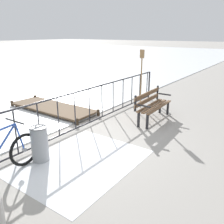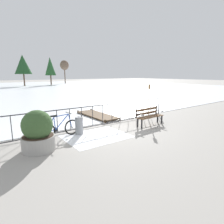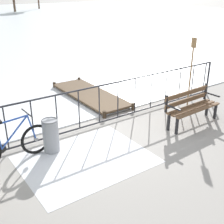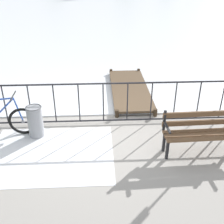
% 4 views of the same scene
% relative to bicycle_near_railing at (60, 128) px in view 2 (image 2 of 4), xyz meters
% --- Properties ---
extents(ground_plane, '(160.00, 160.00, 0.00)m').
position_rel_bicycle_near_railing_xyz_m(ground_plane, '(2.07, 0.41, -0.37)').
color(ground_plane, '#9E9991').
extents(frozen_pond, '(80.00, 56.00, 0.03)m').
position_rel_bicycle_near_railing_xyz_m(frozen_pond, '(2.07, 28.81, -0.35)').
color(frozen_pond, white).
rests_on(frozen_pond, ground).
extents(snow_patch, '(2.56, 2.02, 0.01)m').
position_rel_bicycle_near_railing_xyz_m(snow_patch, '(1.24, -0.79, -0.36)').
color(snow_patch, white).
rests_on(snow_patch, ground).
extents(railing_fence, '(9.06, 0.06, 1.07)m').
position_rel_bicycle_near_railing_xyz_m(railing_fence, '(2.07, 0.41, 0.19)').
color(railing_fence, '#232328').
rests_on(railing_fence, ground).
extents(bicycle_near_railing, '(1.71, 0.52, 0.97)m').
position_rel_bicycle_near_railing_xyz_m(bicycle_near_railing, '(0.00, 0.00, 0.00)').
color(bicycle_near_railing, black).
rests_on(bicycle_near_railing, ground).
extents(park_bench, '(1.62, 0.53, 0.89)m').
position_rel_bicycle_near_railing_xyz_m(park_bench, '(4.33, -0.82, 0.14)').
color(park_bench, brown).
rests_on(park_bench, ground).
extents(planter_with_shrub, '(1.09, 1.09, 1.38)m').
position_rel_bicycle_near_railing_xyz_m(planter_with_shrub, '(-1.09, -0.87, 0.28)').
color(planter_with_shrub, '#9E9B96').
rests_on(planter_with_shrub, ground).
extents(trash_bin, '(0.35, 0.35, 0.73)m').
position_rel_bicycle_near_railing_xyz_m(trash_bin, '(0.82, -0.07, 0.00)').
color(trash_bin, gray).
rests_on(trash_bin, ground).
extents(oar_upright, '(0.04, 0.16, 1.98)m').
position_rel_bicycle_near_railing_xyz_m(oar_upright, '(5.28, 0.08, 0.77)').
color(oar_upright, '#937047').
rests_on(oar_upright, ground).
extents(wooden_dock, '(1.10, 3.24, 0.20)m').
position_rel_bicycle_near_railing_xyz_m(wooden_dock, '(3.20, 2.28, -0.25)').
color(wooden_dock, brown).
rests_on(wooden_dock, ground).
extents(tree_west_mid, '(3.42, 3.42, 6.49)m').
position_rel_bicycle_near_railing_xyz_m(tree_west_mid, '(6.40, 36.46, 4.12)').
color(tree_west_mid, brown).
rests_on(tree_west_mid, ground).
extents(tree_centre, '(2.28, 2.28, 6.08)m').
position_rel_bicycle_near_railing_xyz_m(tree_centre, '(17.60, 41.38, 4.42)').
color(tree_centre, brown).
rests_on(tree_centre, ground).
extents(tree_east_mid, '(2.47, 2.47, 6.35)m').
position_rel_bicycle_near_railing_xyz_m(tree_east_mid, '(12.48, 37.49, 3.89)').
color(tree_east_mid, brown).
rests_on(tree_east_mid, ground).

